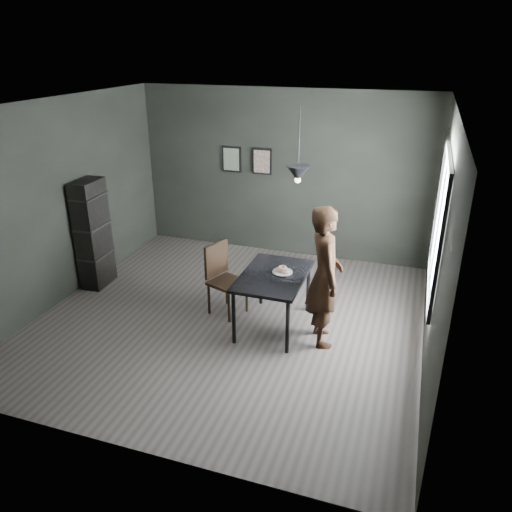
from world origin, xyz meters
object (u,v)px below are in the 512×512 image
(cafe_table, at_px, (273,280))
(white_plate, at_px, (282,273))
(wood_chair, at_px, (222,274))
(shelf_unit, at_px, (93,234))
(pendant_lamp, at_px, (298,173))
(woman, at_px, (325,276))

(cafe_table, distance_m, white_plate, 0.15)
(wood_chair, xyz_separation_m, shelf_unit, (-2.15, 0.18, 0.26))
(cafe_table, xyz_separation_m, wood_chair, (-0.77, 0.17, -0.11))
(cafe_table, height_order, white_plate, white_plate)
(cafe_table, distance_m, pendant_lamp, 1.41)
(woman, relative_size, shelf_unit, 1.08)
(woman, relative_size, pendant_lamp, 2.04)
(woman, bearing_deg, white_plate, 48.35)
(white_plate, xyz_separation_m, woman, (0.58, -0.21, 0.13))
(cafe_table, xyz_separation_m, shelf_unit, (-2.92, 0.35, 0.15))
(shelf_unit, bearing_deg, white_plate, -8.48)
(cafe_table, distance_m, woman, 0.72)
(white_plate, relative_size, wood_chair, 0.23)
(cafe_table, height_order, pendant_lamp, pendant_lamp)
(woman, bearing_deg, pendant_lamp, 39.79)
(cafe_table, relative_size, pendant_lamp, 1.39)
(wood_chair, relative_size, pendant_lamp, 1.14)
(cafe_table, xyz_separation_m, pendant_lamp, (0.25, 0.10, 1.38))
(wood_chair, distance_m, shelf_unit, 2.17)
(white_plate, bearing_deg, cafe_table, -140.25)
(white_plate, distance_m, wood_chair, 0.89)
(woman, bearing_deg, cafe_table, 57.29)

